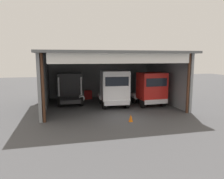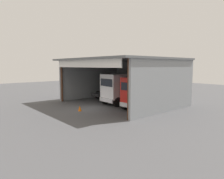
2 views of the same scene
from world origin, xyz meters
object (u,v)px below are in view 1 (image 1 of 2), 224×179
at_px(truck_red_center_bay, 150,89).
at_px(traffic_cone, 131,118).
at_px(truck_white_center_right_bay, 114,88).
at_px(tool_cart, 88,95).
at_px(truck_black_center_left_bay, 70,88).
at_px(oil_drum, 89,95).

relative_size(truck_red_center_bay, traffic_cone, 9.01).
distance_m(truck_white_center_right_bay, tool_cart, 5.30).
bearing_deg(traffic_cone, truck_white_center_right_bay, 91.11).
bearing_deg(tool_cart, truck_black_center_left_bay, -134.82).
relative_size(tool_cart, traffic_cone, 1.79).
bearing_deg(truck_white_center_right_bay, truck_black_center_left_bay, -28.65).
xyz_separation_m(truck_white_center_right_bay, tool_cart, (-2.02, 4.70, -1.40)).
bearing_deg(tool_cart, truck_white_center_right_bay, -66.71).
relative_size(truck_black_center_left_bay, oil_drum, 4.71).
xyz_separation_m(truck_white_center_right_bay, traffic_cone, (0.10, -5.05, -1.62)).
distance_m(truck_white_center_right_bay, truck_red_center_bay, 3.71).
xyz_separation_m(truck_black_center_left_bay, oil_drum, (2.18, 2.15, -1.26)).
xyz_separation_m(oil_drum, traffic_cone, (2.05, -9.76, -0.16)).
bearing_deg(tool_cart, oil_drum, 14.05).
bearing_deg(truck_black_center_left_bay, truck_white_center_right_bay, -30.06).
xyz_separation_m(tool_cart, traffic_cone, (2.12, -9.75, -0.22)).
relative_size(truck_white_center_right_bay, truck_red_center_bay, 1.00).
height_order(truck_black_center_left_bay, traffic_cone, truck_black_center_left_bay).
height_order(tool_cart, traffic_cone, tool_cart).
relative_size(truck_white_center_right_bay, oil_drum, 5.71).
height_order(truck_white_center_right_bay, tool_cart, truck_white_center_right_bay).
relative_size(truck_black_center_left_bay, tool_cart, 4.16).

